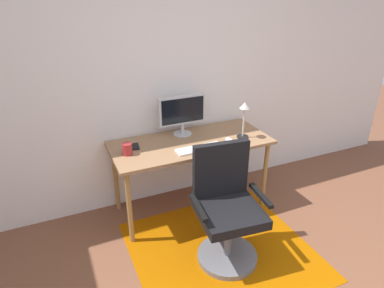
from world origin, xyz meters
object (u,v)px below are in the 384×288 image
computer_mouse (229,140)px  office_chair (226,213)px  coffee_cup (127,149)px  cell_phone (135,146)px  desk (191,148)px  desk_lamp (244,114)px  monitor (182,112)px  keyboard (199,149)px

computer_mouse → office_chair: 0.76m
coffee_cup → cell_phone: 0.16m
desk → desk_lamp: bearing=-13.5°
cell_phone → coffee_cup: bearing=-120.6°
desk → coffee_cup: bearing=-177.9°
monitor → office_chair: size_ratio=0.48×
desk → cell_phone: (-0.52, 0.10, 0.08)m
desk → keyboard: 0.21m
computer_mouse → desk_lamp: 0.28m
computer_mouse → desk: bearing=155.3°
coffee_cup → desk_lamp: bearing=-5.0°
desk_lamp → monitor: bearing=148.7°
cell_phone → desk_lamp: 1.06m
computer_mouse → coffee_cup: 0.95m
coffee_cup → office_chair: office_chair is taller
monitor → computer_mouse: 0.52m
keyboard → office_chair: (-0.01, -0.55, -0.33)m
cell_phone → desk_lamp: size_ratio=0.39×
keyboard → monitor: bearing=91.3°
coffee_cup → keyboard: bearing=-15.4°
monitor → keyboard: bearing=-88.7°
computer_mouse → cell_phone: (-0.84, 0.25, -0.01)m
monitor → desk: bearing=-87.2°
keyboard → desk: bearing=89.8°
keyboard → coffee_cup: size_ratio=4.11×
cell_phone → desk_lamp: (1.01, -0.22, 0.24)m
monitor → keyboard: (0.01, -0.38, -0.22)m
keyboard → desk_lamp: (0.50, 0.07, 0.23)m
desk_lamp → office_chair: bearing=-129.3°
desk → monitor: 0.36m
monitor → cell_phone: monitor is taller
coffee_cup → office_chair: 1.01m
computer_mouse → cell_phone: 0.88m
monitor → coffee_cup: size_ratio=4.50×
coffee_cup → cell_phone: bearing=50.1°
monitor → cell_phone: size_ratio=3.36×
monitor → coffee_cup: 0.67m
desk → monitor: size_ratio=3.21×
monitor → desk_lamp: (0.50, -0.31, 0.01)m
computer_mouse → office_chair: office_chair is taller
monitor → desk_lamp: size_ratio=1.32×
desk → computer_mouse: computer_mouse is taller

